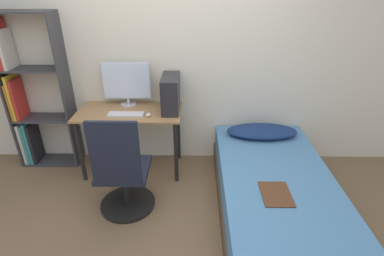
{
  "coord_description": "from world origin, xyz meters",
  "views": [
    {
      "loc": [
        0.24,
        -1.8,
        2.04
      ],
      "look_at": [
        0.21,
        0.74,
        0.75
      ],
      "focal_mm": 28.0,
      "sensor_mm": 36.0,
      "label": 1
    }
  ],
  "objects_px": {
    "monitor": "(126,82)",
    "bed": "(274,194)",
    "keyboard": "(126,114)",
    "bookshelf": "(28,100)",
    "office_chair": "(123,177)",
    "pc_tower": "(171,93)"
  },
  "relations": [
    {
      "from": "office_chair",
      "to": "pc_tower",
      "type": "xyz_separation_m",
      "value": [
        0.4,
        0.76,
        0.54
      ]
    },
    {
      "from": "office_chair",
      "to": "keyboard",
      "type": "height_order",
      "value": "office_chair"
    },
    {
      "from": "bed",
      "to": "monitor",
      "type": "bearing_deg",
      "value": 149.01
    },
    {
      "from": "bed",
      "to": "keyboard",
      "type": "distance_m",
      "value": 1.68
    },
    {
      "from": "monitor",
      "to": "pc_tower",
      "type": "distance_m",
      "value": 0.52
    },
    {
      "from": "monitor",
      "to": "bed",
      "type": "bearing_deg",
      "value": -30.99
    },
    {
      "from": "bookshelf",
      "to": "pc_tower",
      "type": "relative_size",
      "value": 4.06
    },
    {
      "from": "bookshelf",
      "to": "bed",
      "type": "bearing_deg",
      "value": -18.27
    },
    {
      "from": "bookshelf",
      "to": "monitor",
      "type": "height_order",
      "value": "bookshelf"
    },
    {
      "from": "office_chair",
      "to": "pc_tower",
      "type": "bearing_deg",
      "value": 62.08
    },
    {
      "from": "bed",
      "to": "monitor",
      "type": "relative_size",
      "value": 3.78
    },
    {
      "from": "bookshelf",
      "to": "keyboard",
      "type": "height_order",
      "value": "bookshelf"
    },
    {
      "from": "pc_tower",
      "to": "monitor",
      "type": "bearing_deg",
      "value": 164.76
    },
    {
      "from": "bookshelf",
      "to": "office_chair",
      "type": "distance_m",
      "value": 1.54
    },
    {
      "from": "bookshelf",
      "to": "keyboard",
      "type": "relative_size",
      "value": 4.67
    },
    {
      "from": "bed",
      "to": "monitor",
      "type": "height_order",
      "value": "monitor"
    },
    {
      "from": "office_chair",
      "to": "monitor",
      "type": "bearing_deg",
      "value": 95.82
    },
    {
      "from": "office_chair",
      "to": "keyboard",
      "type": "relative_size",
      "value": 2.75
    },
    {
      "from": "pc_tower",
      "to": "bed",
      "type": "bearing_deg",
      "value": -37.27
    },
    {
      "from": "bookshelf",
      "to": "keyboard",
      "type": "bearing_deg",
      "value": -12.59
    },
    {
      "from": "bookshelf",
      "to": "bed",
      "type": "distance_m",
      "value": 2.82
    },
    {
      "from": "office_chair",
      "to": "pc_tower",
      "type": "distance_m",
      "value": 1.02
    }
  ]
}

